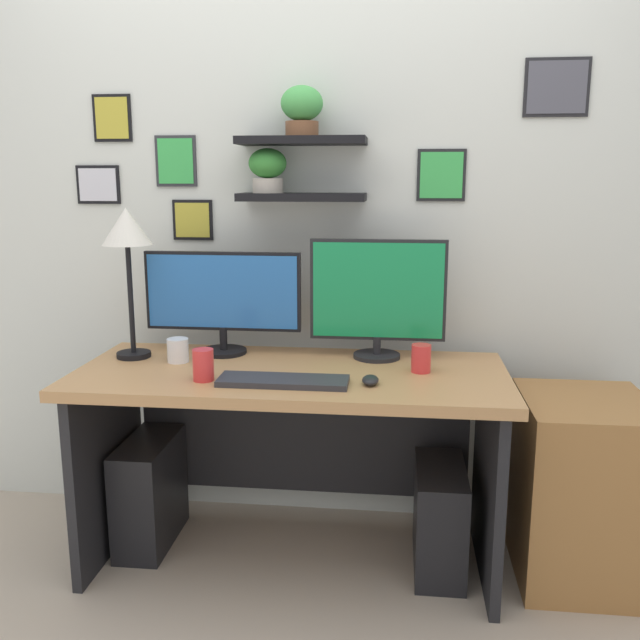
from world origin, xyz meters
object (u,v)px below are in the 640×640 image
object	(u,v)px
water_cup	(203,365)
computer_tower_right	(439,518)
coffee_mug	(178,350)
monitor_left	(223,297)
computer_mouse	(370,380)
desk_lamp	(127,237)
computer_tower_left	(150,492)
drawer_cabinet	(581,488)
monitor_right	(378,296)
keyboard	(284,381)
desk	(294,421)
pen_cup	(421,358)

from	to	relation	value
water_cup	computer_tower_right	bearing A→B (deg)	11.82
coffee_mug	water_cup	distance (m)	0.28
monitor_left	computer_mouse	bearing A→B (deg)	-31.08
desk_lamp	water_cup	xyz separation A→B (m)	(0.36, -0.27, -0.41)
monitor_left	computer_tower_left	bearing A→B (deg)	-151.52
drawer_cabinet	monitor_left	bearing A→B (deg)	172.02
monitor_right	computer_mouse	size ratio (longest dim) A/B	5.73
keyboard	computer_mouse	size ratio (longest dim) A/B	4.89
computer_mouse	computer_tower_left	xyz separation A→B (m)	(-0.87, 0.21, -0.55)
desk	coffee_mug	xyz separation A→B (m)	(-0.44, 0.01, 0.26)
monitor_right	monitor_left	bearing A→B (deg)	-180.00
computer_mouse	desk_lamp	xyz separation A→B (m)	(-0.93, 0.25, 0.45)
computer_mouse	desk_lamp	bearing A→B (deg)	164.67
monitor_left	keyboard	size ratio (longest dim) A/B	1.40
monitor_right	computer_tower_left	bearing A→B (deg)	-170.28
drawer_cabinet	keyboard	bearing A→B (deg)	-169.48
monitor_right	computer_tower_right	distance (m)	0.86
desk	coffee_mug	size ratio (longest dim) A/B	17.27
coffee_mug	computer_tower_right	distance (m)	1.16
desk	pen_cup	world-z (taller)	pen_cup
desk	keyboard	distance (m)	0.31
monitor_right	keyboard	distance (m)	0.54
monitor_left	coffee_mug	size ratio (longest dim) A/B	6.83
coffee_mug	desk_lamp	bearing A→B (deg)	165.77
keyboard	computer_tower_left	xyz separation A→B (m)	(-0.58, 0.23, -0.55)
water_cup	computer_tower_right	xyz separation A→B (m)	(0.83, 0.17, -0.61)
monitor_right	drawer_cabinet	xyz separation A→B (m)	(0.75, -0.19, -0.66)
monitor_left	drawer_cabinet	size ratio (longest dim) A/B	0.92
monitor_left	computer_mouse	world-z (taller)	monitor_left
desk_lamp	water_cup	size ratio (longest dim) A/B	5.20
water_cup	computer_mouse	bearing A→B (deg)	1.82
keyboard	drawer_cabinet	bearing A→B (deg)	10.52
water_cup	computer_tower_right	size ratio (longest dim) A/B	0.27
desk	keyboard	bearing A→B (deg)	-89.66
monitor_left	computer_tower_right	xyz separation A→B (m)	(0.85, -0.20, -0.78)
desk_lamp	water_cup	bearing A→B (deg)	-37.40
computer_mouse	computer_tower_left	world-z (taller)	computer_mouse
pen_cup	computer_tower_left	distance (m)	1.20
computer_tower_left	computer_tower_right	world-z (taller)	computer_tower_left
monitor_right	pen_cup	bearing A→B (deg)	-48.72
drawer_cabinet	computer_tower_left	world-z (taller)	drawer_cabinet
computer_tower_left	computer_tower_right	distance (m)	1.13
computer_mouse	pen_cup	world-z (taller)	pen_cup
pen_cup	drawer_cabinet	bearing A→B (deg)	-0.34
coffee_mug	computer_tower_right	size ratio (longest dim) A/B	0.22
monitor_right	computer_tower_left	world-z (taller)	monitor_right
keyboard	water_cup	distance (m)	0.28
monitor_left	computer_tower_right	world-z (taller)	monitor_left
drawer_cabinet	computer_tower_right	size ratio (longest dim) A/B	1.67
water_cup	computer_tower_right	distance (m)	1.04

